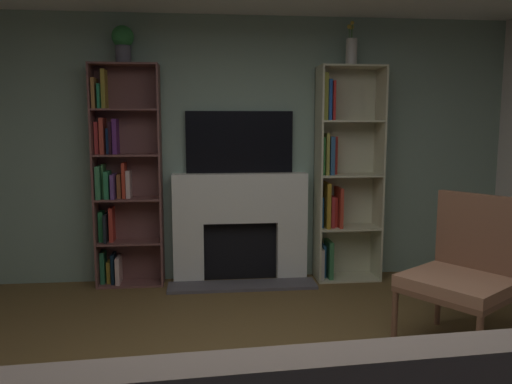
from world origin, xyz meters
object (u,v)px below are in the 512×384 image
(potted_plant, at_px, (123,42))
(armchair, at_px, (465,271))
(fireplace, at_px, (240,225))
(bookshelf_left, at_px, (121,179))
(vase_with_flowers, at_px, (351,51))
(tv, at_px, (239,142))
(bookshelf_right, at_px, (339,177))

(potted_plant, xyz_separation_m, armchair, (2.55, -1.62, -1.78))
(fireplace, bearing_deg, bookshelf_left, 179.72)
(potted_plant, distance_m, vase_with_flowers, 2.16)
(fireplace, bearing_deg, armchair, -48.70)
(tv, bearing_deg, bookshelf_left, -176.84)
(bookshelf_left, height_order, vase_with_flowers, vase_with_flowers)
(vase_with_flowers, xyz_separation_m, armchair, (0.39, -1.62, -1.73))
(tv, distance_m, bookshelf_left, 1.21)
(fireplace, relative_size, armchair, 1.34)
(bookshelf_right, bearing_deg, vase_with_flowers, -19.19)
(bookshelf_right, bearing_deg, potted_plant, -179.20)
(potted_plant, bearing_deg, bookshelf_left, 141.82)
(fireplace, distance_m, tv, 0.83)
(bookshelf_left, distance_m, bookshelf_right, 2.15)
(vase_with_flowers, distance_m, armchair, 2.40)
(tv, bearing_deg, vase_with_flowers, -6.33)
(armchair, bearing_deg, bookshelf_left, 147.40)
(fireplace, height_order, armchair, fireplace)
(tv, distance_m, potted_plant, 1.43)
(tv, height_order, armchair, tv)
(bookshelf_right, xyz_separation_m, potted_plant, (-2.08, -0.03, 1.28))
(fireplace, relative_size, vase_with_flowers, 3.43)
(fireplace, relative_size, bookshelf_left, 0.67)
(bookshelf_left, distance_m, vase_with_flowers, 2.55)
(bookshelf_right, relative_size, potted_plant, 6.26)
(tv, height_order, vase_with_flowers, vase_with_flowers)
(fireplace, xyz_separation_m, vase_with_flowers, (1.08, -0.05, 1.71))
(fireplace, height_order, bookshelf_left, bookshelf_left)
(bookshelf_left, relative_size, vase_with_flowers, 5.09)
(fireplace, height_order, vase_with_flowers, vase_with_flowers)
(fireplace, distance_m, vase_with_flowers, 2.02)
(bookshelf_right, distance_m, potted_plant, 2.44)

